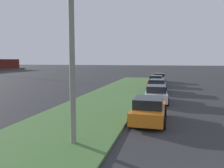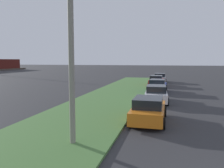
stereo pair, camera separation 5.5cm
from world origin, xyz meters
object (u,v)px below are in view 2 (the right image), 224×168
object	(u,v)px
parked_car_orange	(148,110)
parked_car_silver	(160,78)
parked_car_white	(156,94)
parked_car_red	(156,81)
parked_car_blue	(157,86)
streetlight	(80,42)

from	to	relation	value
parked_car_orange	parked_car_silver	distance (m)	24.71
parked_car_white	parked_car_red	size ratio (longest dim) A/B	1.00
parked_car_orange	parked_car_blue	xyz separation A→B (m)	(12.77, 0.04, 0.00)
parked_car_white	streetlight	world-z (taller)	streetlight
parked_car_red	streetlight	bearing A→B (deg)	177.23
parked_car_red	parked_car_silver	distance (m)	5.48
parked_car_orange	parked_car_red	bearing A→B (deg)	2.06
parked_car_orange	streetlight	world-z (taller)	streetlight
parked_car_blue	parked_car_red	bearing A→B (deg)	6.48
parked_car_blue	parked_car_silver	distance (m)	11.94
parked_car_red	parked_car_silver	xyz separation A→B (m)	(5.47, -0.29, 0.00)
parked_car_silver	streetlight	world-z (taller)	streetlight
parked_car_white	parked_car_blue	world-z (taller)	same
parked_car_blue	parked_car_red	size ratio (longest dim) A/B	1.00
parked_car_blue	parked_car_silver	xyz separation A→B (m)	(11.94, 0.15, 0.00)
parked_car_silver	parked_car_orange	bearing A→B (deg)	177.99
parked_car_red	parked_car_orange	bearing A→B (deg)	-176.47
parked_car_orange	parked_car_white	xyz separation A→B (m)	(6.48, -0.13, 0.00)
parked_car_orange	parked_car_white	size ratio (longest dim) A/B	0.99
parked_car_red	streetlight	xyz separation A→B (m)	(-23.67, 2.02, 3.67)
parked_car_white	parked_car_blue	bearing A→B (deg)	-1.18
parked_car_orange	parked_car_red	size ratio (longest dim) A/B	0.99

